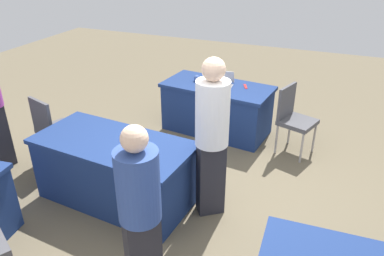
{
  "coord_description": "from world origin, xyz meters",
  "views": [
    {
      "loc": [
        -1.18,
        3.21,
        2.74
      ],
      "look_at": [
        0.19,
        -0.14,
        0.9
      ],
      "focal_mm": 35.3,
      "sensor_mm": 36.0,
      "label": 1
    }
  ],
  "objects_px": {
    "chair_tucked_right": "(293,116)",
    "table_mid_left": "(116,170)",
    "yarn_ball": "(197,78)",
    "laptop_silver": "(222,83)",
    "table_foreground": "(217,108)",
    "person_organiser": "(140,206)",
    "scissors_red": "(245,86)",
    "chair_near_front": "(53,126)",
    "person_attendee_browsing": "(212,132)"
  },
  "relations": [
    {
      "from": "laptop_silver",
      "to": "scissors_red",
      "type": "xyz_separation_m",
      "value": [
        -0.34,
        -0.08,
        -0.04
      ]
    },
    {
      "from": "table_mid_left",
      "to": "person_attendee_browsing",
      "type": "bearing_deg",
      "value": -169.43
    },
    {
      "from": "person_attendee_browsing",
      "to": "scissors_red",
      "type": "xyz_separation_m",
      "value": [
        0.17,
        -1.96,
        -0.22
      ]
    },
    {
      "from": "table_mid_left",
      "to": "person_attendee_browsing",
      "type": "xyz_separation_m",
      "value": [
        -1.07,
        -0.2,
        0.6
      ]
    },
    {
      "from": "table_mid_left",
      "to": "yarn_ball",
      "type": "xyz_separation_m",
      "value": [
        -0.15,
        -2.12,
        0.42
      ]
    },
    {
      "from": "table_foreground",
      "to": "laptop_silver",
      "type": "height_order",
      "value": "laptop_silver"
    },
    {
      "from": "chair_tucked_right",
      "to": "table_mid_left",
      "type": "bearing_deg",
      "value": -23.11
    },
    {
      "from": "scissors_red",
      "to": "person_organiser",
      "type": "bearing_deg",
      "value": -23.09
    },
    {
      "from": "laptop_silver",
      "to": "yarn_ball",
      "type": "xyz_separation_m",
      "value": [
        0.42,
        -0.04,
        0.01
      ]
    },
    {
      "from": "table_foreground",
      "to": "yarn_ball",
      "type": "relative_size",
      "value": 18.33
    },
    {
      "from": "table_foreground",
      "to": "laptop_silver",
      "type": "xyz_separation_m",
      "value": [
        -0.06,
        -0.01,
        0.42
      ]
    },
    {
      "from": "chair_near_front",
      "to": "yarn_ball",
      "type": "height_order",
      "value": "chair_near_front"
    },
    {
      "from": "chair_near_front",
      "to": "yarn_ball",
      "type": "xyz_separation_m",
      "value": [
        -1.33,
        -1.74,
        0.27
      ]
    },
    {
      "from": "table_mid_left",
      "to": "scissors_red",
      "type": "height_order",
      "value": "scissors_red"
    },
    {
      "from": "chair_tucked_right",
      "to": "scissors_red",
      "type": "distance_m",
      "value": 0.85
    },
    {
      "from": "scissors_red",
      "to": "chair_tucked_right",
      "type": "bearing_deg",
      "value": 46.09
    },
    {
      "from": "chair_near_front",
      "to": "chair_tucked_right",
      "type": "xyz_separation_m",
      "value": [
        -2.85,
        -1.49,
        0.01
      ]
    },
    {
      "from": "table_foreground",
      "to": "chair_tucked_right",
      "type": "xyz_separation_m",
      "value": [
        -1.17,
        0.2,
        0.17
      ]
    },
    {
      "from": "table_mid_left",
      "to": "yarn_ball",
      "type": "bearing_deg",
      "value": -93.95
    },
    {
      "from": "table_mid_left",
      "to": "yarn_ball",
      "type": "relative_size",
      "value": 19.83
    },
    {
      "from": "yarn_ball",
      "to": "scissors_red",
      "type": "bearing_deg",
      "value": -176.67
    },
    {
      "from": "chair_tucked_right",
      "to": "chair_near_front",
      "type": "bearing_deg",
      "value": -43.73
    },
    {
      "from": "table_foreground",
      "to": "chair_tucked_right",
      "type": "bearing_deg",
      "value": 170.41
    },
    {
      "from": "yarn_ball",
      "to": "laptop_silver",
      "type": "bearing_deg",
      "value": 174.43
    },
    {
      "from": "chair_near_front",
      "to": "person_attendee_browsing",
      "type": "height_order",
      "value": "person_attendee_browsing"
    },
    {
      "from": "person_attendee_browsing",
      "to": "person_organiser",
      "type": "relative_size",
      "value": 1.12
    },
    {
      "from": "scissors_red",
      "to": "yarn_ball",
      "type": "bearing_deg",
      "value": -109.61
    },
    {
      "from": "table_mid_left",
      "to": "chair_near_front",
      "type": "relative_size",
      "value": 1.95
    },
    {
      "from": "table_mid_left",
      "to": "chair_near_front",
      "type": "bearing_deg",
      "value": -17.76
    },
    {
      "from": "chair_near_front",
      "to": "person_organiser",
      "type": "bearing_deg",
      "value": -15.84
    },
    {
      "from": "chair_near_front",
      "to": "yarn_ball",
      "type": "relative_size",
      "value": 10.16
    },
    {
      "from": "table_mid_left",
      "to": "person_organiser",
      "type": "xyz_separation_m",
      "value": [
        -0.89,
        0.98,
        0.49
      ]
    },
    {
      "from": "person_attendee_browsing",
      "to": "laptop_silver",
      "type": "height_order",
      "value": "person_attendee_browsing"
    },
    {
      "from": "table_foreground",
      "to": "chair_tucked_right",
      "type": "height_order",
      "value": "chair_tucked_right"
    },
    {
      "from": "chair_near_front",
      "to": "chair_tucked_right",
      "type": "distance_m",
      "value": 3.22
    },
    {
      "from": "person_organiser",
      "to": "yarn_ball",
      "type": "xyz_separation_m",
      "value": [
        0.75,
        -3.09,
        -0.06
      ]
    },
    {
      "from": "chair_tucked_right",
      "to": "person_attendee_browsing",
      "type": "xyz_separation_m",
      "value": [
        0.6,
        1.67,
        0.44
      ]
    },
    {
      "from": "table_foreground",
      "to": "chair_near_front",
      "type": "distance_m",
      "value": 2.39
    },
    {
      "from": "table_mid_left",
      "to": "person_attendee_browsing",
      "type": "relative_size",
      "value": 1.05
    },
    {
      "from": "person_attendee_browsing",
      "to": "laptop_silver",
      "type": "relative_size",
      "value": 5.29
    },
    {
      "from": "table_foreground",
      "to": "yarn_ball",
      "type": "distance_m",
      "value": 0.55
    },
    {
      "from": "person_attendee_browsing",
      "to": "scissors_red",
      "type": "height_order",
      "value": "person_attendee_browsing"
    },
    {
      "from": "table_foreground",
      "to": "person_organiser",
      "type": "relative_size",
      "value": 1.08
    },
    {
      "from": "chair_tucked_right",
      "to": "person_attendee_browsing",
      "type": "bearing_deg",
      "value": -1.16
    },
    {
      "from": "chair_tucked_right",
      "to": "person_organiser",
      "type": "bearing_deg",
      "value": 3.4
    },
    {
      "from": "chair_tucked_right",
      "to": "yarn_ball",
      "type": "height_order",
      "value": "chair_tucked_right"
    },
    {
      "from": "table_foreground",
      "to": "scissors_red",
      "type": "height_order",
      "value": "scissors_red"
    },
    {
      "from": "yarn_ball",
      "to": "chair_near_front",
      "type": "bearing_deg",
      "value": 52.66
    },
    {
      "from": "table_foreground",
      "to": "table_mid_left",
      "type": "bearing_deg",
      "value": 76.4
    },
    {
      "from": "chair_tucked_right",
      "to": "person_organiser",
      "type": "relative_size",
      "value": 0.61
    }
  ]
}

